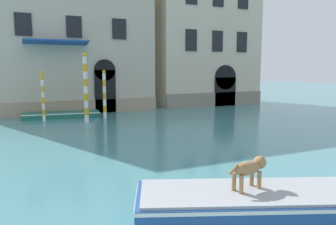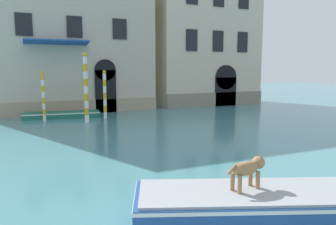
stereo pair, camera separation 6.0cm
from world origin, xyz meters
TOP-DOWN VIEW (x-y plane):
  - palazzo_left at (1.82, 26.73)m, footprint 13.00×7.40m
  - palazzo_right at (14.42, 26.73)m, footprint 10.12×6.13m
  - boat_foreground at (3.34, 3.62)m, footprint 7.03×4.28m
  - dog_on_deck at (2.67, 4.01)m, footprint 1.14×0.44m
  - boat_moored_near_palazzo at (0.51, 22.20)m, footprint 5.34×2.04m
  - mooring_pole_0 at (1.76, 19.50)m, footprint 0.28×0.28m
  - mooring_pole_1 at (3.24, 20.61)m, footprint 0.23×0.23m
  - mooring_pole_2 at (-0.74, 21.21)m, footprint 0.21×0.21m

SIDE VIEW (x-z plane):
  - boat_moored_near_palazzo at x=0.51m, z-range 0.01..0.43m
  - boat_foreground at x=3.34m, z-range 0.02..0.76m
  - dog_on_deck at x=2.67m, z-range 0.85..1.61m
  - mooring_pole_2 at x=-0.74m, z-range 0.02..3.36m
  - mooring_pole_1 at x=3.24m, z-range 0.02..3.40m
  - mooring_pole_0 at x=1.76m, z-range 0.02..4.54m
  - palazzo_left at x=1.82m, z-range -0.02..14.24m
  - palazzo_right at x=14.42m, z-range -0.02..17.89m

